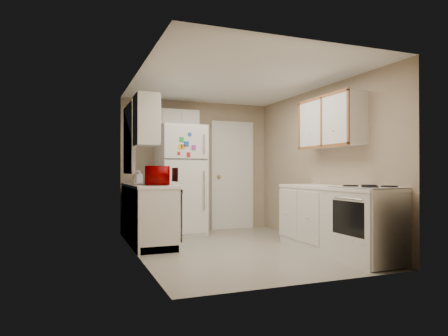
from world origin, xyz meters
name	(u,v)px	position (x,y,z in m)	size (l,w,h in m)	color
floor	(237,248)	(0.00, 0.00, 0.00)	(3.80, 3.80, 0.00)	#A8A18F
ceiling	(237,80)	(0.00, 0.00, 2.40)	(3.80, 3.80, 0.00)	white
wall_left	(137,164)	(-1.40, 0.00, 1.20)	(3.80, 3.80, 0.00)	tan
wall_right	(320,165)	(1.40, 0.00, 1.20)	(3.80, 3.80, 0.00)	tan
wall_back	(197,166)	(0.00, 1.90, 1.20)	(2.80, 2.80, 0.00)	tan
wall_front	(311,161)	(0.00, -1.90, 1.20)	(2.80, 2.80, 0.00)	tan
left_counter	(148,213)	(-1.10, 0.90, 0.45)	(0.60, 1.80, 0.90)	silver
dishwasher	(176,214)	(-0.81, 0.30, 0.49)	(0.03, 0.58, 0.72)	black
sink	(146,186)	(-1.10, 1.05, 0.86)	(0.54, 0.74, 0.16)	gray
microwave	(158,175)	(-1.04, 0.45, 1.05)	(0.27, 0.49, 0.33)	#9B0000
soap_bottle	(140,177)	(-1.15, 1.39, 1.00)	(0.10, 0.10, 0.22)	white
window_blinds	(130,139)	(-1.36, 1.05, 1.60)	(0.10, 0.98, 1.08)	silver
upper_cabinet_left	(146,120)	(-1.25, 0.22, 1.80)	(0.30, 0.45, 0.70)	silver
refrigerator	(180,180)	(-0.42, 1.57, 0.95)	(0.78, 0.76, 1.90)	white
cabinet_over_fridge	(178,121)	(-0.40, 1.75, 2.00)	(0.70, 0.30, 0.40)	silver
interior_door	(233,175)	(0.70, 1.86, 1.02)	(0.86, 0.06, 2.08)	white
right_counter	(335,220)	(1.10, -0.80, 0.45)	(0.60, 2.00, 0.90)	silver
stove	(370,225)	(1.13, -1.42, 0.46)	(0.62, 0.76, 0.92)	white
upper_cabinet_right	(331,122)	(1.25, -0.50, 1.80)	(0.30, 1.20, 0.70)	silver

